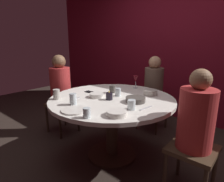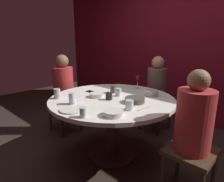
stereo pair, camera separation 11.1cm
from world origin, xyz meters
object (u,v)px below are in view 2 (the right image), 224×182
(dinner_plate, at_px, (73,109))
(cup_center_front, at_px, (57,94))
(seated_diner_left, at_px, (63,86))
(bowl_small_white, at_px, (113,113))
(cup_by_right_diner, at_px, (129,105))
(cup_far_edge, at_px, (83,112))
(candle_holder, at_px, (109,96))
(bowl_sauce_side, at_px, (151,93))
(cup_by_left_diner, at_px, (113,89))
(cup_beside_wine, at_px, (72,99))
(dining_table, at_px, (112,109))
(bowl_salad_center, at_px, (97,95))
(seated_diner_right, at_px, (194,123))
(cell_phone, at_px, (91,92))
(bowl_serving_large, at_px, (135,100))
(wine_glass, at_px, (138,79))
(seated_diner_back, at_px, (157,86))
(cup_near_candle, at_px, (118,92))

(dinner_plate, bearing_deg, cup_center_front, 166.14)
(seated_diner_left, bearing_deg, bowl_small_white, -15.97)
(cup_by_right_diner, bearing_deg, cup_far_edge, -112.64)
(candle_holder, distance_m, bowl_sauce_side, 0.54)
(cup_by_left_diner, relative_size, cup_beside_wine, 0.80)
(cup_by_left_diner, bearing_deg, dining_table, -50.89)
(bowl_salad_center, relative_size, cup_beside_wine, 1.38)
(cup_by_left_diner, distance_m, cup_center_front, 0.69)
(seated_diner_right, distance_m, bowl_small_white, 0.69)
(dining_table, relative_size, bowl_small_white, 7.93)
(seated_diner_right, height_order, cup_beside_wine, seated_diner_right)
(cell_phone, bearing_deg, cup_by_right_diner, 76.33)
(seated_diner_right, bearing_deg, bowl_serving_large, -3.44)
(bowl_small_white, distance_m, cup_by_right_diner, 0.22)
(seated_diner_left, relative_size, wine_glass, 6.84)
(seated_diner_back, relative_size, cup_beside_wine, 9.83)
(cell_phone, relative_size, cup_far_edge, 1.57)
(seated_diner_left, bearing_deg, seated_diner_right, 0.00)
(dinner_plate, distance_m, cup_beside_wine, 0.20)
(cup_near_candle, bearing_deg, seated_diner_left, -174.47)
(cup_far_edge, bearing_deg, wine_glass, 103.16)
(seated_diner_left, height_order, cup_beside_wine, seated_diner_left)
(dining_table, xyz_separation_m, cup_by_right_diner, (0.40, -0.18, 0.19))
(bowl_sauce_side, xyz_separation_m, cup_beside_wine, (-0.43, -0.85, 0.03))
(seated_diner_right, relative_size, cup_far_edge, 13.23)
(seated_diner_back, bearing_deg, cup_near_candle, 0.73)
(bowl_sauce_side, height_order, cup_far_edge, cup_far_edge)
(bowl_serving_large, height_order, cup_center_front, cup_center_front)
(wine_glass, distance_m, cell_phone, 0.67)
(seated_diner_back, xyz_separation_m, cup_center_front, (-0.44, -1.46, 0.09))
(cup_far_edge, relative_size, cup_beside_wine, 0.75)
(wine_glass, distance_m, cup_near_candle, 0.48)
(dinner_plate, bearing_deg, cup_near_candle, 89.94)
(dining_table, relative_size, cup_far_edge, 16.27)
(cell_phone, xyz_separation_m, cup_by_right_diner, (0.77, -0.18, 0.04))
(seated_diner_right, height_order, bowl_sauce_side, seated_diner_right)
(dining_table, height_order, seated_diner_right, seated_diner_right)
(cup_far_edge, bearing_deg, seated_diner_left, 153.91)
(seated_diner_right, bearing_deg, cup_beside_wine, 22.62)
(cell_phone, bearing_deg, cup_beside_wine, 26.41)
(bowl_salad_center, bearing_deg, bowl_sauce_side, 48.68)
(seated_diner_right, bearing_deg, dinner_plate, 30.98)
(dinner_plate, distance_m, cell_phone, 0.68)
(seated_diner_right, height_order, cup_near_candle, seated_diner_right)
(bowl_small_white, distance_m, bowl_sauce_side, 0.80)
(dining_table, bearing_deg, cell_phone, -179.88)
(bowl_serving_large, height_order, cup_near_candle, cup_near_candle)
(seated_diner_right, xyz_separation_m, bowl_serving_large, (-0.65, 0.04, 0.06))
(seated_diner_right, distance_m, cup_by_left_diner, 1.10)
(seated_diner_right, relative_size, bowl_small_white, 6.45)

